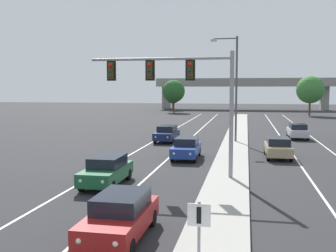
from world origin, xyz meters
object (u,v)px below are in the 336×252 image
Objects in this scene: street_lamp_median at (234,83)px; car_oncoming_green at (107,170)px; median_sign_post at (199,230)px; car_receding_silver at (297,131)px; car_receding_tan at (278,147)px; overhead_signal_mast at (181,84)px; tree_far_left_a at (173,96)px; car_oncoming_red at (120,216)px; tree_far_left_c at (174,91)px; tree_far_right_c at (310,90)px; car_oncoming_navy at (167,133)px; car_oncoming_blue at (186,148)px.

street_lamp_median is 20.25m from car_oncoming_green.
street_lamp_median is at bearing 90.08° from median_sign_post.
car_receding_silver is (6.44, 33.51, -0.77)m from median_sign_post.
median_sign_post is at bearing -100.88° from car_receding_silver.
car_oncoming_green is 14.49m from car_receding_tan.
tree_far_left_a is (-13.41, 71.13, -2.11)m from overhead_signal_mast.
street_lamp_median is 2.23× the size of car_oncoming_red.
tree_far_left_a is (-1.72, 8.51, -1.18)m from tree_far_left_c.
street_lamp_median reaches higher than median_sign_post.
car_receding_tan is 0.64× the size of tree_far_left_c.
car_receding_tan is at bearing 80.45° from median_sign_post.
overhead_signal_mast is 1.62× the size of tree_far_left_a.
tree_far_right_c is (13.07, 41.54, -0.85)m from street_lamp_median.
car_oncoming_navy is (-0.24, 18.08, 0.00)m from car_oncoming_green.
overhead_signal_mast is 13.79m from median_sign_post.
tree_far_right_c is (16.15, 67.53, 4.13)m from car_oncoming_red.
tree_far_left_a is at bearing 113.93° from car_receding_silver.
car_oncoming_blue is 0.86× the size of tree_far_left_a.
tree_far_left_a is (-9.53, 55.62, 2.58)m from car_oncoming_navy.
car_oncoming_green is 18.08m from car_oncoming_navy.
car_oncoming_green is at bearing -89.25° from car_oncoming_navy.
street_lamp_median is 1.92× the size of tree_far_left_a.
car_oncoming_navy is at bearing -158.68° from car_receding_silver.
overhead_signal_mast is 10.99m from car_oncoming_red.
car_receding_silver is (12.68, 23.12, 0.00)m from car_oncoming_green.
car_oncoming_blue is at bearing -78.83° from tree_far_left_c.
tree_far_right_c is at bearing 72.53° from street_lamp_median.
car_oncoming_green is at bearing 113.03° from car_oncoming_red.
tree_far_left_a is (-16.01, 84.09, 1.81)m from median_sign_post.
street_lamp_median is at bearing -73.83° from tree_far_left_a.
tree_far_left_c is at bearing 97.04° from car_oncoming_green.
median_sign_post is 21.38m from car_receding_tan.
street_lamp_median is 57.39m from tree_far_left_a.
car_receding_tan is 66.03m from tree_far_left_a.
car_receding_silver is at bearing 61.25° from car_oncoming_green.
car_oncoming_red is 25.65m from car_oncoming_navy.
tree_far_left_c is 8.77m from tree_far_left_a.
street_lamp_median is (-0.04, 29.02, 4.21)m from median_sign_post.
tree_far_left_c is at bearing 169.60° from tree_far_right_c.
tree_far_right_c is (16.24, 51.13, 4.13)m from car_oncoming_blue.
car_oncoming_blue is at bearing -78.80° from tree_far_left_a.
street_lamp_median is at bearing 83.26° from car_oncoming_red.
tree_far_left_a is (-29.04, 13.53, -1.55)m from tree_far_right_c.
street_lamp_median reaches higher than car_receding_tan.
overhead_signal_mast is at bearing 87.04° from car_oncoming_red.
street_lamp_median is 2.23× the size of car_oncoming_green.
car_oncoming_red is at bearing -107.41° from car_receding_silver.
tree_far_right_c is (19.51, 42.09, 4.13)m from car_oncoming_navy.
car_receding_silver is 47.05m from tree_far_left_c.
median_sign_post is 4.42m from car_oncoming_red.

